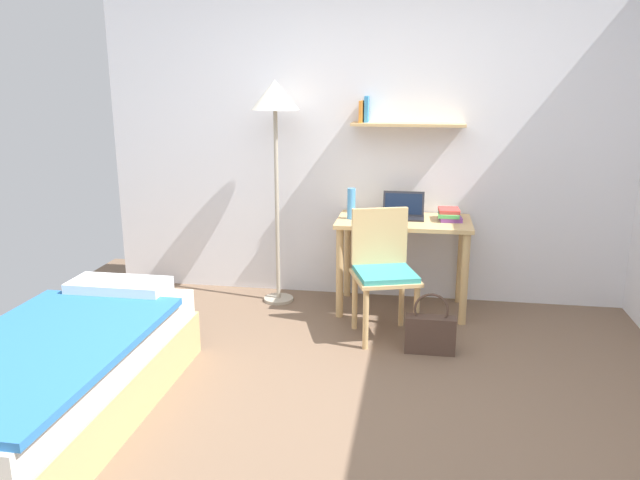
{
  "coord_description": "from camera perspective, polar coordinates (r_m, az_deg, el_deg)",
  "views": [
    {
      "loc": [
        0.38,
        -2.92,
        1.76
      ],
      "look_at": [
        -0.19,
        0.51,
        0.85
      ],
      "focal_mm": 34.6,
      "sensor_mm": 36.0,
      "label": 1
    }
  ],
  "objects": [
    {
      "name": "ground_plane",
      "position": [
        3.43,
        1.73,
        -16.2
      ],
      "size": [
        5.28,
        5.28,
        0.0
      ],
      "primitive_type": "plane",
      "color": "brown"
    },
    {
      "name": "laptop",
      "position": [
        4.79,
        7.7,
        2.66
      ],
      "size": [
        0.32,
        0.21,
        0.2
      ],
      "color": "black",
      "rests_on": "desk"
    },
    {
      "name": "standing_lamp",
      "position": [
        4.78,
        -4.16,
        11.89
      ],
      "size": [
        0.36,
        0.36,
        1.75
      ],
      "color": "#B2A893",
      "rests_on": "ground_plane"
    },
    {
      "name": "wall_back",
      "position": [
        4.98,
        5.04,
        9.33
      ],
      "size": [
        4.4,
        0.27,
        2.6
      ],
      "color": "white",
      "rests_on": "ground_plane"
    },
    {
      "name": "book_stack",
      "position": [
        4.78,
        11.87,
        2.32
      ],
      "size": [
        0.18,
        0.24,
        0.09
      ],
      "color": "purple",
      "rests_on": "desk"
    },
    {
      "name": "water_bottle",
      "position": [
        4.7,
        2.91,
        3.38
      ],
      "size": [
        0.06,
        0.06,
        0.24
      ],
      "primitive_type": "cylinder",
      "color": "#4C99DB",
      "rests_on": "desk"
    },
    {
      "name": "desk",
      "position": [
        4.77,
        7.71,
        0.3
      ],
      "size": [
        1.01,
        0.58,
        0.72
      ],
      "color": "tan",
      "rests_on": "ground_plane"
    },
    {
      "name": "bed",
      "position": [
        3.58,
        -23.18,
        -11.72
      ],
      "size": [
        0.89,
        1.91,
        0.54
      ],
      "color": "tan",
      "rests_on": "ground_plane"
    },
    {
      "name": "desk_chair",
      "position": [
        4.31,
        5.88,
        -2.55
      ],
      "size": [
        0.53,
        0.53,
        0.89
      ],
      "color": "tan",
      "rests_on": "ground_plane"
    },
    {
      "name": "handbag",
      "position": [
        4.17,
        10.15,
        -8.42
      ],
      "size": [
        0.33,
        0.11,
        0.41
      ],
      "color": "#4C382D",
      "rests_on": "ground_plane"
    }
  ]
}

